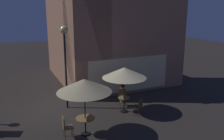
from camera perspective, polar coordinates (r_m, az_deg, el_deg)
ground_plane at (r=12.97m, az=-13.14°, el=-9.58°), size 60.00×60.00×0.00m
cafe_building at (r=16.52m, az=-3.45°, el=10.19°), size 7.60×8.53×8.03m
street_lamp_near_corner at (r=12.48m, az=-11.11°, el=5.51°), size 0.40×0.40×4.35m
cafe_table_0 at (r=12.48m, az=2.84°, el=-7.64°), size 0.60×0.60×0.78m
cafe_table_1 at (r=10.36m, az=-6.31°, el=-12.08°), size 0.80×0.80×0.76m
patio_umbrella_0 at (r=11.99m, az=2.93°, el=-0.63°), size 2.22×2.22×2.35m
patio_umbrella_1 at (r=9.77m, az=-6.56°, el=-3.66°), size 2.24×2.24×2.44m
cafe_chair_0 at (r=12.10m, az=6.35°, el=-8.29°), size 0.53×0.53×0.89m
cafe_chair_1 at (r=13.23m, az=2.49°, el=-6.13°), size 0.51×0.51×0.95m
cafe_chair_2 at (r=10.22m, az=-10.88°, el=-12.71°), size 0.42×0.42×0.95m
patron_standing_0 at (r=13.65m, az=2.40°, el=-4.02°), size 0.32×0.32×1.75m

